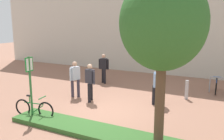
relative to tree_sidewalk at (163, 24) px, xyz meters
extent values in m
plane|color=#936651|center=(-2.70, 1.73, -3.50)|extent=(60.00, 60.00, 0.00)
cube|color=beige|center=(-2.70, 10.18, 1.50)|extent=(28.00, 1.20, 10.00)
cube|color=#336028|center=(-1.70, -0.20, -3.42)|extent=(7.00, 1.10, 0.16)
cylinder|color=brown|center=(0.00, 0.00, -2.20)|extent=(0.28, 0.28, 2.59)
ellipsoid|color=#2D6628|center=(0.00, 0.00, 0.03)|extent=(2.35, 2.35, 2.58)
cylinder|color=#2D7238|center=(-4.75, -0.20, -2.33)|extent=(0.08, 0.08, 2.33)
cube|color=#198C33|center=(-4.75, -0.20, -1.44)|extent=(0.05, 0.36, 0.52)
cube|color=white|center=(-4.75, -0.20, -1.44)|extent=(0.05, 0.30, 0.44)
torus|color=black|center=(-5.28, -0.14, -3.17)|extent=(0.66, 0.15, 0.66)
torus|color=black|center=(-4.27, 0.00, -3.17)|extent=(0.66, 0.15, 0.66)
cylinder|color=#1E7233|center=(-4.78, -0.07, -2.95)|extent=(0.83, 0.15, 0.04)
cylinder|color=#1E7233|center=(-4.68, -0.06, -3.20)|extent=(0.60, 0.12, 0.44)
cylinder|color=#1E7233|center=(-4.96, -0.10, -2.83)|extent=(0.04, 0.04, 0.28)
cube|color=black|center=(-4.96, -0.10, -2.67)|extent=(0.21, 0.11, 0.05)
cylinder|color=#1E7233|center=(-4.39, -0.01, -2.69)|extent=(0.10, 0.42, 0.04)
cylinder|color=#99999E|center=(0.78, 6.51, -3.10)|extent=(0.06, 0.06, 0.80)
torus|color=black|center=(1.10, 6.08, -3.19)|extent=(0.08, 0.61, 0.61)
torus|color=black|center=(1.06, 7.02, -3.19)|extent=(0.08, 0.61, 0.61)
cylinder|color=#194CA5|center=(1.08, 6.55, -2.99)|extent=(0.07, 0.77, 0.03)
cylinder|color=#194CA5|center=(1.08, 6.64, -3.22)|extent=(0.06, 0.56, 0.40)
cylinder|color=#194CA5|center=(1.09, 6.38, -2.88)|extent=(0.03, 0.03, 0.26)
cube|color=black|center=(1.09, 6.38, -2.73)|extent=(0.08, 0.19, 0.05)
cylinder|color=#194CA5|center=(1.07, 6.90, -2.75)|extent=(0.39, 0.05, 0.04)
cylinder|color=#ADADB2|center=(-0.06, 4.78, -3.05)|extent=(0.16, 0.16, 0.90)
cylinder|color=black|center=(-0.83, 3.39, -3.07)|extent=(0.14, 0.14, 0.85)
cylinder|color=black|center=(-1.20, 3.36, -3.07)|extent=(0.14, 0.14, 0.85)
cube|color=#8CB2E5|center=(-1.01, 3.37, -2.34)|extent=(0.38, 0.46, 0.62)
cylinder|color=#8CB2E5|center=(-0.91, 3.61, -2.37)|extent=(0.09, 0.09, 0.59)
cylinder|color=#8CB2E5|center=(-1.12, 3.13, -2.37)|extent=(0.09, 0.09, 0.59)
sphere|color=tan|center=(-1.01, 3.37, -1.89)|extent=(0.22, 0.22, 0.22)
cylinder|color=#383342|center=(-4.74, 2.78, -3.07)|extent=(0.14, 0.14, 0.85)
cylinder|color=#383342|center=(-5.01, 2.68, -3.07)|extent=(0.14, 0.14, 0.85)
cube|color=silver|center=(-4.87, 2.73, -2.34)|extent=(0.35, 0.45, 0.62)
cylinder|color=silver|center=(-4.80, 2.97, -2.37)|extent=(0.09, 0.09, 0.59)
cylinder|color=silver|center=(-4.95, 2.48, -2.37)|extent=(0.09, 0.09, 0.59)
sphere|color=tan|center=(-4.87, 2.73, -1.89)|extent=(0.22, 0.22, 0.22)
cylinder|color=black|center=(-4.84, 5.59, -3.07)|extent=(0.14, 0.14, 0.85)
cylinder|color=black|center=(-5.06, 5.75, -3.07)|extent=(0.14, 0.14, 0.85)
cube|color=black|center=(-4.95, 5.67, -2.34)|extent=(0.44, 0.31, 0.62)
cylinder|color=black|center=(-4.69, 5.71, -2.37)|extent=(0.09, 0.09, 0.59)
cylinder|color=black|center=(-5.21, 5.62, -2.37)|extent=(0.09, 0.09, 0.59)
sphere|color=tan|center=(-4.95, 5.67, -1.89)|extent=(0.22, 0.22, 0.22)
cylinder|color=black|center=(-3.84, 2.33, -3.07)|extent=(0.14, 0.14, 0.85)
cylinder|color=black|center=(-3.94, 2.66, -3.07)|extent=(0.14, 0.14, 0.85)
cube|color=#2D2D38|center=(-3.89, 2.49, -2.34)|extent=(0.45, 0.33, 0.62)
cylinder|color=#2D2D38|center=(-3.64, 2.42, -2.37)|extent=(0.09, 0.09, 0.59)
cylinder|color=#2D2D38|center=(-4.14, 2.56, -2.37)|extent=(0.09, 0.09, 0.59)
sphere|color=tan|center=(-3.89, 2.49, -1.89)|extent=(0.22, 0.22, 0.22)
camera|label=1|loc=(1.77, -6.46, 0.07)|focal=38.95mm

